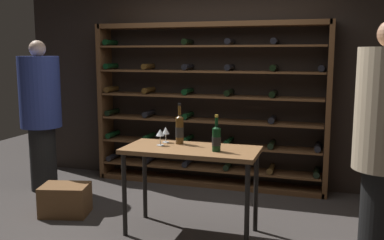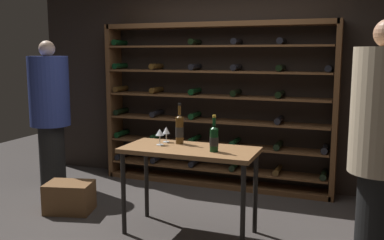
{
  "view_description": "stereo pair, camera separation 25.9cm",
  "coord_description": "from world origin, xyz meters",
  "px_view_note": "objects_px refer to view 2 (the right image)",
  "views": [
    {
      "loc": [
        1.27,
        -3.69,
        1.68
      ],
      "look_at": [
        0.05,
        0.2,
        1.05
      ],
      "focal_mm": 40.45,
      "sensor_mm": 36.0,
      "label": 1
    },
    {
      "loc": [
        1.52,
        -3.6,
        1.68
      ],
      "look_at": [
        0.05,
        0.2,
        1.05
      ],
      "focal_mm": 40.45,
      "sensor_mm": 36.0,
      "label": 2
    }
  ],
  "objects_px": {
    "wine_rack": "(214,107)",
    "wine_bottle_gold_foil": "(214,139)",
    "person_host_in_suit": "(50,108)",
    "tasting_table": "(190,158)",
    "wine_crate": "(69,197)",
    "wine_glass_stemmed_left": "(166,131)",
    "wine_bottle_black_capsule": "(180,129)",
    "person_guest_khaki": "(381,141)",
    "wine_glass_stemmed_right": "(160,133)"
  },
  "relations": [
    {
      "from": "wine_rack",
      "to": "wine_bottle_black_capsule",
      "type": "distance_m",
      "value": 1.39
    },
    {
      "from": "wine_rack",
      "to": "wine_glass_stemmed_left",
      "type": "distance_m",
      "value": 1.37
    },
    {
      "from": "person_guest_khaki",
      "to": "wine_glass_stemmed_right",
      "type": "relative_size",
      "value": 12.42
    },
    {
      "from": "wine_glass_stemmed_right",
      "to": "wine_rack",
      "type": "bearing_deg",
      "value": 88.56
    },
    {
      "from": "wine_crate",
      "to": "wine_glass_stemmed_right",
      "type": "distance_m",
      "value": 1.35
    },
    {
      "from": "wine_rack",
      "to": "person_guest_khaki",
      "type": "distance_m",
      "value": 2.61
    },
    {
      "from": "person_guest_khaki",
      "to": "wine_glass_stemmed_right",
      "type": "distance_m",
      "value": 1.93
    },
    {
      "from": "wine_bottle_gold_foil",
      "to": "tasting_table",
      "type": "bearing_deg",
      "value": 166.32
    },
    {
      "from": "wine_crate",
      "to": "wine_bottle_gold_foil",
      "type": "bearing_deg",
      "value": -4.16
    },
    {
      "from": "wine_rack",
      "to": "wine_glass_stemmed_right",
      "type": "height_order",
      "value": "wine_rack"
    },
    {
      "from": "wine_bottle_gold_foil",
      "to": "wine_bottle_black_capsule",
      "type": "bearing_deg",
      "value": 153.58
    },
    {
      "from": "wine_crate",
      "to": "wine_bottle_gold_foil",
      "type": "relative_size",
      "value": 1.46
    },
    {
      "from": "wine_bottle_gold_foil",
      "to": "wine_glass_stemmed_left",
      "type": "height_order",
      "value": "wine_bottle_gold_foil"
    },
    {
      "from": "wine_bottle_gold_foil",
      "to": "wine_glass_stemmed_right",
      "type": "distance_m",
      "value": 0.57
    },
    {
      "from": "tasting_table",
      "to": "person_guest_khaki",
      "type": "relative_size",
      "value": 0.65
    },
    {
      "from": "person_host_in_suit",
      "to": "wine_bottle_gold_foil",
      "type": "xyz_separation_m",
      "value": [
        2.4,
        -0.78,
        -0.07
      ]
    },
    {
      "from": "wine_rack",
      "to": "wine_crate",
      "type": "height_order",
      "value": "wine_rack"
    },
    {
      "from": "wine_bottle_black_capsule",
      "to": "person_host_in_suit",
      "type": "bearing_deg",
      "value": 163.84
    },
    {
      "from": "wine_rack",
      "to": "wine_bottle_gold_foil",
      "type": "xyz_separation_m",
      "value": [
        0.53,
        -1.59,
        -0.07
      ]
    },
    {
      "from": "person_host_in_suit",
      "to": "wine_glass_stemmed_right",
      "type": "relative_size",
      "value": 11.87
    },
    {
      "from": "person_guest_khaki",
      "to": "wine_bottle_black_capsule",
      "type": "xyz_separation_m",
      "value": [
        -1.75,
        0.44,
        -0.1
      ]
    },
    {
      "from": "tasting_table",
      "to": "wine_bottle_gold_foil",
      "type": "distance_m",
      "value": 0.34
    },
    {
      "from": "person_guest_khaki",
      "to": "wine_rack",
      "type": "bearing_deg",
      "value": -115.97
    },
    {
      "from": "tasting_table",
      "to": "wine_crate",
      "type": "relative_size",
      "value": 2.59
    },
    {
      "from": "person_guest_khaki",
      "to": "wine_glass_stemmed_left",
      "type": "distance_m",
      "value": 1.96
    },
    {
      "from": "wine_bottle_gold_foil",
      "to": "wine_glass_stemmed_left",
      "type": "distance_m",
      "value": 0.61
    },
    {
      "from": "person_guest_khaki",
      "to": "wine_glass_stemmed_left",
      "type": "height_order",
      "value": "person_guest_khaki"
    },
    {
      "from": "tasting_table",
      "to": "wine_crate",
      "type": "distance_m",
      "value": 1.52
    },
    {
      "from": "person_host_in_suit",
      "to": "wine_bottle_black_capsule",
      "type": "relative_size",
      "value": 4.69
    },
    {
      "from": "wine_rack",
      "to": "person_host_in_suit",
      "type": "height_order",
      "value": "wine_rack"
    },
    {
      "from": "person_guest_khaki",
      "to": "wine_crate",
      "type": "xyz_separation_m",
      "value": [
        -3.0,
        0.35,
        -0.9
      ]
    },
    {
      "from": "tasting_table",
      "to": "wine_glass_stemmed_right",
      "type": "height_order",
      "value": "wine_glass_stemmed_right"
    },
    {
      "from": "wine_glass_stemmed_left",
      "to": "wine_glass_stemmed_right",
      "type": "distance_m",
      "value": 0.14
    },
    {
      "from": "tasting_table",
      "to": "person_guest_khaki",
      "type": "distance_m",
      "value": 1.65
    },
    {
      "from": "wine_bottle_gold_foil",
      "to": "wine_glass_stemmed_right",
      "type": "xyz_separation_m",
      "value": [
        -0.57,
        0.08,
        -0.0
      ]
    },
    {
      "from": "wine_bottle_black_capsule",
      "to": "wine_glass_stemmed_left",
      "type": "relative_size",
      "value": 2.55
    },
    {
      "from": "wine_glass_stemmed_left",
      "to": "wine_crate",
      "type": "bearing_deg",
      "value": -174.58
    },
    {
      "from": "wine_rack",
      "to": "wine_bottle_gold_foil",
      "type": "height_order",
      "value": "wine_rack"
    },
    {
      "from": "wine_bottle_gold_foil",
      "to": "person_host_in_suit",
      "type": "bearing_deg",
      "value": 161.96
    },
    {
      "from": "wine_rack",
      "to": "tasting_table",
      "type": "xyz_separation_m",
      "value": [
        0.27,
        -1.53,
        -0.28
      ]
    },
    {
      "from": "person_host_in_suit",
      "to": "wine_glass_stemmed_left",
      "type": "distance_m",
      "value": 1.92
    },
    {
      "from": "person_host_in_suit",
      "to": "wine_crate",
      "type": "relative_size",
      "value": 3.83
    },
    {
      "from": "wine_rack",
      "to": "wine_glass_stemmed_right",
      "type": "xyz_separation_m",
      "value": [
        -0.04,
        -1.51,
        -0.07
      ]
    },
    {
      "from": "person_guest_khaki",
      "to": "wine_crate",
      "type": "bearing_deg",
      "value": -78.36
    },
    {
      "from": "wine_bottle_black_capsule",
      "to": "wine_bottle_gold_foil",
      "type": "distance_m",
      "value": 0.47
    },
    {
      "from": "wine_crate",
      "to": "wine_rack",
      "type": "bearing_deg",
      "value": 52.34
    },
    {
      "from": "person_host_in_suit",
      "to": "wine_bottle_gold_foil",
      "type": "distance_m",
      "value": 2.53
    },
    {
      "from": "wine_rack",
      "to": "person_host_in_suit",
      "type": "bearing_deg",
      "value": -156.72
    },
    {
      "from": "tasting_table",
      "to": "wine_glass_stemmed_left",
      "type": "height_order",
      "value": "wine_glass_stemmed_left"
    },
    {
      "from": "tasting_table",
      "to": "wine_bottle_gold_foil",
      "type": "bearing_deg",
      "value": -13.68
    }
  ]
}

